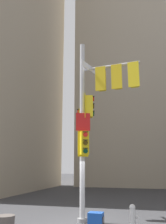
# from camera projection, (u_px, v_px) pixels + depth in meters

# --- Properties ---
(ground) EXTENTS (120.00, 120.00, 0.00)m
(ground) POSITION_uv_depth(u_px,v_px,m) (82.00, 222.00, 10.08)
(ground) COLOR #38383A
(building_mid_block) EXTENTS (15.51, 15.51, 42.53)m
(building_mid_block) POSITION_uv_depth(u_px,v_px,m) (138.00, 39.00, 36.96)
(building_mid_block) COLOR tan
(building_mid_block) RESTS_ON ground
(signal_pole_assembly) EXTENTS (3.34, 2.78, 8.10)m
(signal_pole_assembly) POSITION_uv_depth(u_px,v_px,m) (95.00, 109.00, 11.03)
(signal_pole_assembly) COLOR #B2B2B5
(signal_pole_assembly) RESTS_ON ground
(fire_hydrant) EXTENTS (0.33, 0.23, 0.84)m
(fire_hydrant) POSITION_uv_depth(u_px,v_px,m) (133.00, 215.00, 9.36)
(fire_hydrant) COLOR silver
(fire_hydrant) RESTS_ON ground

